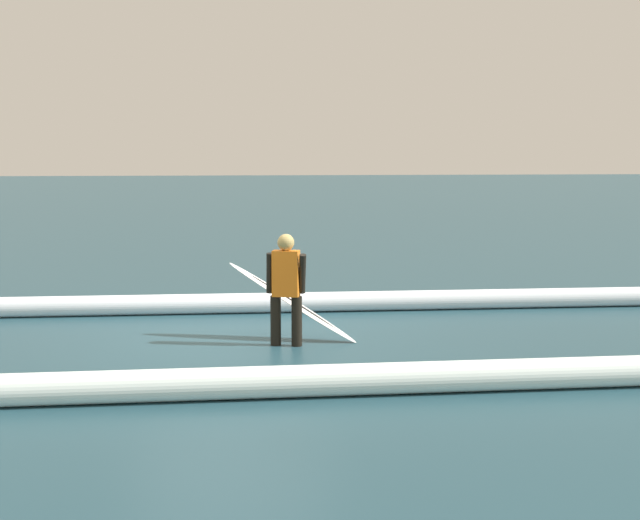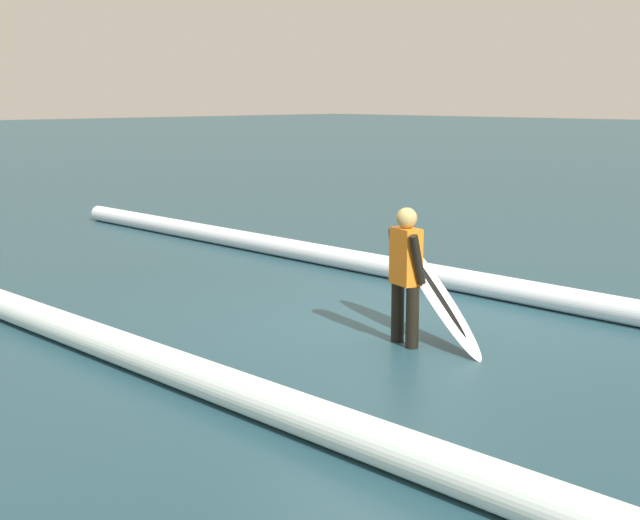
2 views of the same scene
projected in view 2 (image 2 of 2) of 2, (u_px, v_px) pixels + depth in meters
ground_plane at (377, 326)px, 10.21m from camera, size 178.54×178.54×0.00m
surfer at (406, 269)px, 9.30m from camera, size 0.50×0.32×1.47m
surfboard at (437, 294)px, 9.55m from camera, size 1.78×0.94×1.05m
wave_crest_foreground at (505, 289)px, 11.46m from camera, size 20.72×0.69×0.31m
wave_crest_midground at (382, 444)px, 6.31m from camera, size 23.46×0.34×0.33m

